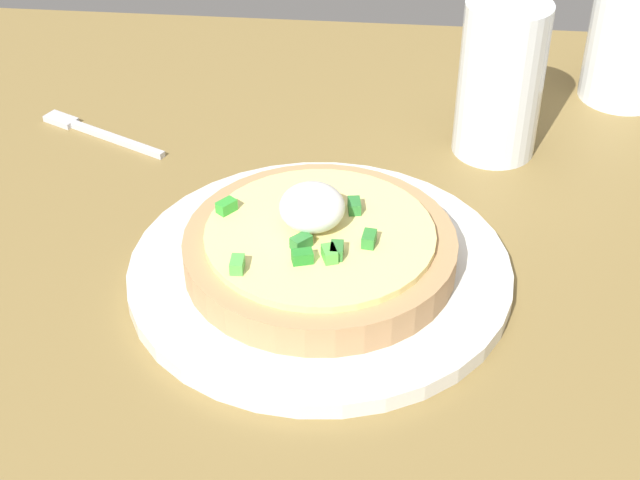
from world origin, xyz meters
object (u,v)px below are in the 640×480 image
plate (320,271)px  pizza (319,246)px  fork (94,131)px  cup_far (631,42)px  cup_near (500,84)px

plate → pizza: size_ratio=1.42×
pizza → fork: bearing=140.2°
cup_far → plate: bearing=-130.5°
cup_near → cup_far: bearing=41.1°
pizza → cup_far: (23.79, 27.78, 2.48)cm
pizza → plate: bearing=-33.3°
cup_near → fork: bearing=-178.6°
pizza → cup_near: cup_near is taller
cup_far → fork: cup_far is taller
plate → cup_far: bearing=49.5°
cup_near → cup_far: 15.38cm
plate → cup_near: (12.17, 17.71, 5.26)cm
cup_far → cup_near: bearing=-138.9°
pizza → fork: pizza is taller
plate → fork: bearing=140.2°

